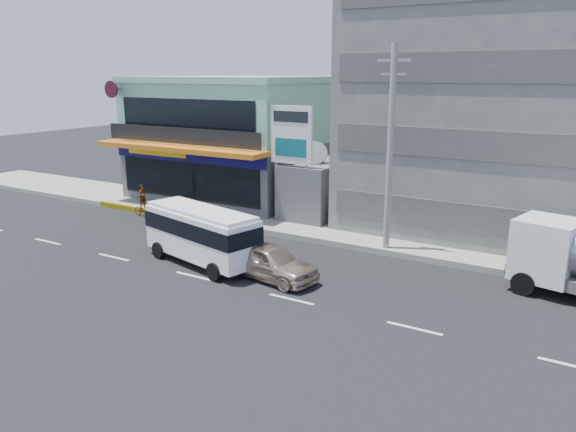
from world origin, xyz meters
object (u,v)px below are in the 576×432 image
at_px(shop_building, 234,141).
at_px(satellite_dish, 314,162).
at_px(utility_pole_near, 390,149).
at_px(concrete_building, 513,104).
at_px(sedan, 269,261).
at_px(billboard, 291,142).
at_px(motorcycle_rider, 143,206).
at_px(minibus, 201,231).

height_order(shop_building, satellite_dish, shop_building).
xyz_separation_m(shop_building, utility_pole_near, (14.00, -6.55, 1.15)).
relative_size(concrete_building, sedan, 3.49).
bearing_deg(billboard, motorcycle_rider, -163.61).
distance_m(concrete_building, minibus, 18.08).
relative_size(shop_building, concrete_building, 0.77).
relative_size(shop_building, satellite_dish, 8.27).
xyz_separation_m(shop_building, sedan, (11.00, -12.45, -3.22)).
distance_m(billboard, motorcycle_rider, 10.37).
relative_size(minibus, sedan, 1.44).
bearing_deg(minibus, concrete_building, 51.51).
distance_m(billboard, minibus, 8.40).
height_order(satellite_dish, billboard, billboard).
xyz_separation_m(satellite_dish, utility_pole_near, (6.00, -3.60, 1.57)).
relative_size(concrete_building, motorcycle_rider, 7.94).
bearing_deg(motorcycle_rider, billboard, 16.39).
height_order(shop_building, billboard, shop_building).
distance_m(shop_building, satellite_dish, 8.54).
xyz_separation_m(concrete_building, billboard, (-10.50, -5.80, -2.07)).
distance_m(minibus, motorcycle_rider, 10.21).
relative_size(shop_building, utility_pole_near, 1.24).
distance_m(satellite_dish, minibus, 9.74).
bearing_deg(shop_building, utility_pole_near, -25.06).
bearing_deg(shop_building, satellite_dish, -20.21).
relative_size(utility_pole_near, sedan, 2.18).
xyz_separation_m(billboard, utility_pole_near, (6.50, -1.80, 0.22)).
xyz_separation_m(billboard, sedan, (3.50, -7.70, -4.15)).
bearing_deg(sedan, motorcycle_rider, 76.61).
bearing_deg(billboard, satellite_dish, 74.48).
distance_m(shop_building, sedan, 16.92).
bearing_deg(utility_pole_near, shop_building, 154.94).
relative_size(minibus, motorcycle_rider, 3.27).
distance_m(utility_pole_near, sedan, 7.93).
relative_size(concrete_building, satellite_dish, 10.67).
bearing_deg(shop_building, sedan, -48.53).
bearing_deg(motorcycle_rider, sedan, -21.82).
bearing_deg(billboard, shop_building, 147.68).
relative_size(utility_pole_near, minibus, 1.52).
xyz_separation_m(shop_building, satellite_dish, (8.00, -2.95, -0.42)).
distance_m(shop_building, minibus, 14.61).
distance_m(concrete_building, billboard, 12.17).
relative_size(satellite_dish, motorcycle_rider, 0.74).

